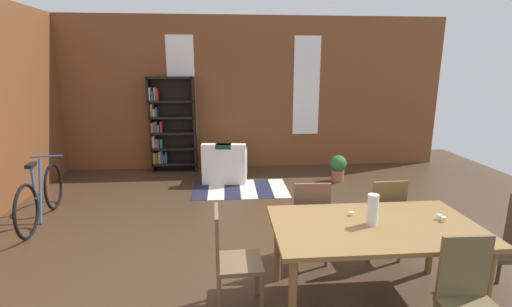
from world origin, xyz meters
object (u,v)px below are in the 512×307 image
at_px(dining_chair_head_left, 230,257).
at_px(armchair_white, 225,165).
at_px(vase_on_table, 373,210).
at_px(dining_chair_head_right, 507,245).
at_px(dining_chair_far_right, 383,216).
at_px(potted_plant_by_shelf, 338,167).
at_px(dining_chair_near_right, 470,300).
at_px(dining_table, 375,233).
at_px(dining_chair_far_left, 309,219).
at_px(bicycle_second, 41,197).
at_px(bookshelf_tall, 170,126).

height_order(dining_chair_head_left, armchair_white, dining_chair_head_left).
relative_size(vase_on_table, dining_chair_head_right, 0.29).
bearing_deg(dining_chair_far_right, potted_plant_by_shelf, 82.21).
distance_m(vase_on_table, dining_chair_head_right, 1.37).
distance_m(dining_chair_near_right, potted_plant_by_shelf, 4.34).
distance_m(dining_chair_near_right, dining_chair_head_right, 1.14).
bearing_deg(dining_chair_far_right, dining_table, -118.99).
relative_size(dining_chair_far_left, bicycle_second, 0.56).
bearing_deg(dining_chair_far_right, bookshelf_tall, 126.58).
bearing_deg(dining_chair_head_left, dining_table, 0.12).
bearing_deg(vase_on_table, dining_table, 0.00).
relative_size(dining_chair_far_right, bicycle_second, 0.56).
bearing_deg(vase_on_table, potted_plant_by_shelf, 76.86).
xyz_separation_m(dining_chair_far_right, potted_plant_by_shelf, (0.39, 2.83, -0.24)).
bearing_deg(dining_chair_far_left, dining_chair_head_right, -23.81).
relative_size(dining_chair_near_right, potted_plant_by_shelf, 1.92).
distance_m(dining_chair_far_right, bookshelf_tall, 4.79).
distance_m(dining_chair_far_right, armchair_white, 3.57).
distance_m(dining_chair_far_left, dining_chair_head_right, 1.84).
height_order(vase_on_table, bicycle_second, vase_on_table).
relative_size(dining_chair_near_right, bicycle_second, 0.56).
bearing_deg(dining_chair_near_right, armchair_white, 110.56).
bearing_deg(potted_plant_by_shelf, dining_chair_head_right, -82.37).
bearing_deg(potted_plant_by_shelf, dining_chair_head_left, -120.13).
distance_m(dining_chair_far_left, dining_chair_head_left, 1.14).
relative_size(dining_chair_far_right, dining_chair_near_right, 1.00).
distance_m(dining_chair_far_left, bookshelf_tall, 4.35).
bearing_deg(potted_plant_by_shelf, bookshelf_tall, 162.84).
xyz_separation_m(armchair_white, bicycle_second, (-2.56, -1.71, 0.08)).
bearing_deg(armchair_white, dining_chair_far_left, -73.79).
distance_m(dining_chair_head_right, bicycle_second, 5.59).
bearing_deg(vase_on_table, bicycle_second, 150.82).
height_order(armchair_white, bicycle_second, bicycle_second).
xyz_separation_m(dining_chair_far_right, armchair_white, (-1.73, 3.12, -0.23)).
bearing_deg(dining_chair_far_left, vase_on_table, -63.20).
distance_m(vase_on_table, armchair_white, 4.11).
distance_m(dining_table, dining_chair_far_left, 0.86).
relative_size(vase_on_table, dining_chair_far_right, 0.29).
relative_size(dining_chair_far_right, armchair_white, 1.08).
bearing_deg(bicycle_second, dining_chair_near_right, -33.95).
relative_size(dining_chair_head_right, dining_chair_head_left, 1.00).
xyz_separation_m(dining_table, dining_chair_head_right, (1.28, -0.00, -0.17)).
xyz_separation_m(dining_chair_far_right, bicycle_second, (-4.29, 1.41, -0.16)).
bearing_deg(dining_chair_near_right, dining_chair_head_left, 156.35).
height_order(vase_on_table, dining_chair_far_left, vase_on_table).
xyz_separation_m(dining_chair_far_left, armchair_white, (-0.91, 3.12, -0.23)).
bearing_deg(potted_plant_by_shelf, dining_table, -102.59).
bearing_deg(bicycle_second, armchair_white, 33.70).
xyz_separation_m(vase_on_table, bicycle_second, (-3.84, 2.15, -0.55)).
distance_m(vase_on_table, potted_plant_by_shelf, 3.72).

